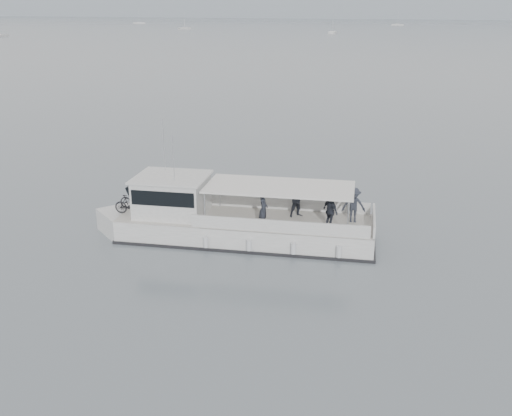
% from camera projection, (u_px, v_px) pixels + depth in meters
% --- Properties ---
extents(ground, '(1400.00, 1400.00, 0.00)m').
position_uv_depth(ground, '(148.00, 222.00, 27.92)').
color(ground, slate).
rests_on(ground, ground).
extents(headland, '(1400.00, 90.00, 28.00)m').
position_uv_depth(headland, '(507.00, 3.00, 505.60)').
color(headland, '#939EA8').
rests_on(headland, ground).
extents(tour_boat, '(12.93, 5.73, 5.41)m').
position_uv_depth(tour_boat, '(221.00, 220.00, 25.66)').
color(tour_boat, white).
rests_on(tour_boat, ground).
extents(moored_fleet, '(429.40, 356.59, 9.50)m').
position_uv_depth(moored_fleet, '(415.00, 36.00, 204.74)').
color(moored_fleet, white).
rests_on(moored_fleet, ground).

